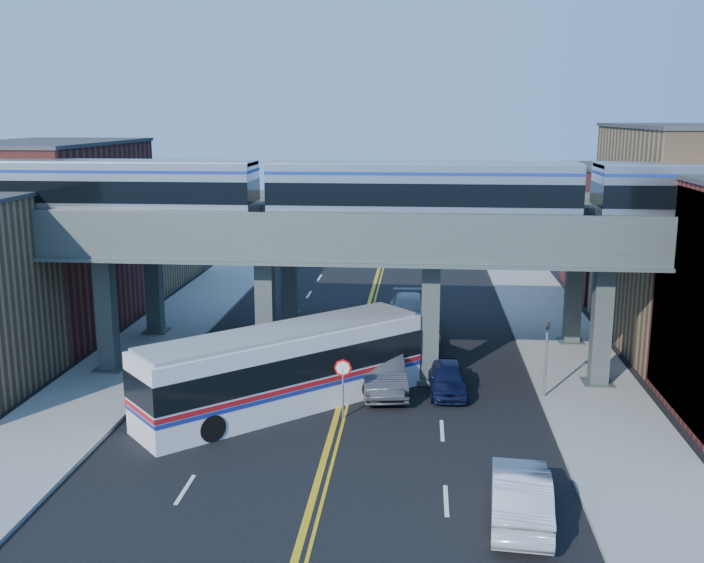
{
  "coord_description": "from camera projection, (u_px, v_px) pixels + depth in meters",
  "views": [
    {
      "loc": [
        3.51,
        -28.42,
        12.76
      ],
      "look_at": [
        0.32,
        7.06,
        5.12
      ],
      "focal_mm": 40.0,
      "sensor_mm": 36.0,
      "label": 1
    }
  ],
  "objects": [
    {
      "name": "building_west_b",
      "position": [
        51.0,
        238.0,
        46.7
      ],
      "size": [
        8.0,
        14.0,
        11.0
      ],
      "primitive_type": "cube",
      "color": "maroon",
      "rests_on": "ground"
    },
    {
      "name": "building_west_c",
      "position": [
        132.0,
        231.0,
        59.67
      ],
      "size": [
        8.0,
        10.0,
        8.0
      ],
      "primitive_type": "cube",
      "color": "olive",
      "rests_on": "ground"
    },
    {
      "name": "car_parked_curb",
      "position": [
        521.0,
        494.0,
        24.99
      ],
      "size": [
        2.27,
        5.38,
        1.73
      ],
      "primitive_type": "imported",
      "rotation": [
        0.0,
        0.0,
        3.06
      ],
      "color": "silver",
      "rests_on": "ground"
    },
    {
      "name": "car_lane_d",
      "position": [
        408.0,
        310.0,
        48.42
      ],
      "size": [
        2.5,
        5.98,
        1.73
      ],
      "primitive_type": "imported",
      "rotation": [
        0.0,
        0.0,
        0.01
      ],
      "color": "#9E9EA2",
      "rests_on": "ground"
    },
    {
      "name": "stop_sign",
      "position": [
        343.0,
        379.0,
        33.18
      ],
      "size": [
        0.76,
        0.09,
        2.63
      ],
      "color": "slate",
      "rests_on": "ground"
    },
    {
      "name": "elevated_viaduct_near",
      "position": [
        347.0,
        249.0,
        37.09
      ],
      "size": [
        52.0,
        3.6,
        7.4
      ],
      "color": "#3F4946",
      "rests_on": "ground"
    },
    {
      "name": "building_east_c",
      "position": [
        631.0,
        231.0,
        56.34
      ],
      "size": [
        8.0,
        10.0,
        9.0
      ],
      "primitive_type": "cube",
      "color": "maroon",
      "rests_on": "ground"
    },
    {
      "name": "mural_panel",
      "position": [
        689.0,
        312.0,
        32.28
      ],
      "size": [
        0.1,
        9.5,
        9.5
      ],
      "primitive_type": "cube",
      "color": "teal",
      "rests_on": "ground"
    },
    {
      "name": "transit_bus",
      "position": [
        284.0,
        369.0,
        34.38
      ],
      "size": [
        11.92,
        11.21,
        3.46
      ],
      "rotation": [
        0.0,
        0.0,
        0.74
      ],
      "color": "white",
      "rests_on": "ground"
    },
    {
      "name": "ground",
      "position": [
        328.0,
        447.0,
        30.66
      ],
      "size": [
        120.0,
        120.0,
        0.0
      ],
      "primitive_type": "plane",
      "color": "black",
      "rests_on": "ground"
    },
    {
      "name": "car_lane_b",
      "position": [
        382.0,
        371.0,
        36.75
      ],
      "size": [
        2.68,
        5.8,
        1.84
      ],
      "primitive_type": "imported",
      "rotation": [
        0.0,
        0.0,
        0.13
      ],
      "color": "#343336",
      "rests_on": "ground"
    },
    {
      "name": "sidewalk_east",
      "position": [
        578.0,
        371.0,
        39.37
      ],
      "size": [
        5.0,
        70.0,
        0.16
      ],
      "primitive_type": "cube",
      "color": "gray",
      "rests_on": "ground"
    },
    {
      "name": "car_lane_a",
      "position": [
        447.0,
        378.0,
        36.44
      ],
      "size": [
        1.91,
        4.34,
        1.45
      ],
      "primitive_type": "imported",
      "rotation": [
        0.0,
        0.0,
        0.05
      ],
      "color": "#0E1535",
      "rests_on": "ground"
    },
    {
      "name": "car_lane_c",
      "position": [
        413.0,
        332.0,
        43.73
      ],
      "size": [
        2.88,
        6.0,
        1.65
      ],
      "primitive_type": "imported",
      "rotation": [
        0.0,
        0.0,
        -0.02
      ],
      "color": "white",
      "rests_on": "ground"
    },
    {
      "name": "transit_train",
      "position": [
        422.0,
        193.0,
        36.22
      ],
      "size": [
        44.22,
        2.77,
        3.22
      ],
      "color": "black",
      "rests_on": "elevated_viaduct_near"
    },
    {
      "name": "building_east_b",
      "position": [
        693.0,
        238.0,
        43.36
      ],
      "size": [
        8.0,
        14.0,
        12.0
      ],
      "primitive_type": "cube",
      "color": "olive",
      "rests_on": "ground"
    },
    {
      "name": "sidewalk_west",
      "position": [
        134.0,
        359.0,
        41.38
      ],
      "size": [
        5.0,
        70.0,
        0.16
      ],
      "primitive_type": "cube",
      "color": "gray",
      "rests_on": "ground"
    },
    {
      "name": "traffic_signal",
      "position": [
        546.0,
        351.0,
        35.21
      ],
      "size": [
        0.15,
        0.18,
        4.1
      ],
      "color": "slate",
      "rests_on": "ground"
    },
    {
      "name": "elevated_viaduct_far",
      "position": [
        359.0,
        228.0,
        43.91
      ],
      "size": [
        52.0,
        3.6,
        7.4
      ],
      "color": "#3F4946",
      "rests_on": "ground"
    }
  ]
}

